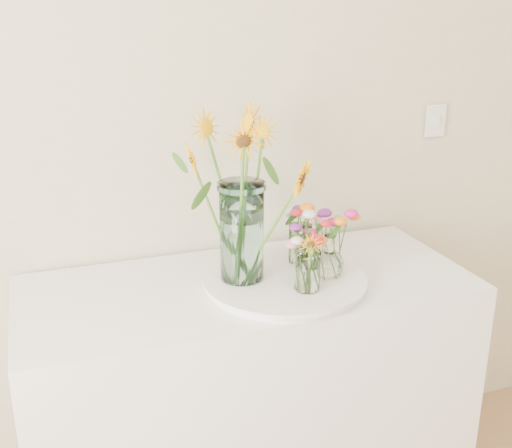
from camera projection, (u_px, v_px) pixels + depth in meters
name	position (u px, v px, depth m)	size (l,w,h in m)	color
counter	(249.00, 405.00, 2.14)	(1.40, 0.60, 0.90)	white
tray	(285.00, 283.00, 1.96)	(0.47, 0.47, 0.03)	white
mason_jar	(242.00, 232.00, 1.90)	(0.13, 0.13, 0.31)	#9FD1CF
sunflower_bouquet	(242.00, 197.00, 1.86)	(0.62, 0.62, 0.52)	#F8A605
small_vase_a	(308.00, 271.00, 1.85)	(0.07, 0.07, 0.13)	white
wildflower_posy_a	(308.00, 257.00, 1.84)	(0.18, 0.18, 0.22)	orange
small_vase_b	(329.00, 255.00, 1.96)	(0.09, 0.09, 0.13)	white
wildflower_posy_b	(330.00, 242.00, 1.94)	(0.20, 0.20, 0.22)	orange
small_vase_c	(300.00, 244.00, 2.05)	(0.07, 0.07, 0.13)	white
wildflower_posy_c	(300.00, 231.00, 2.04)	(0.18, 0.18, 0.22)	orange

